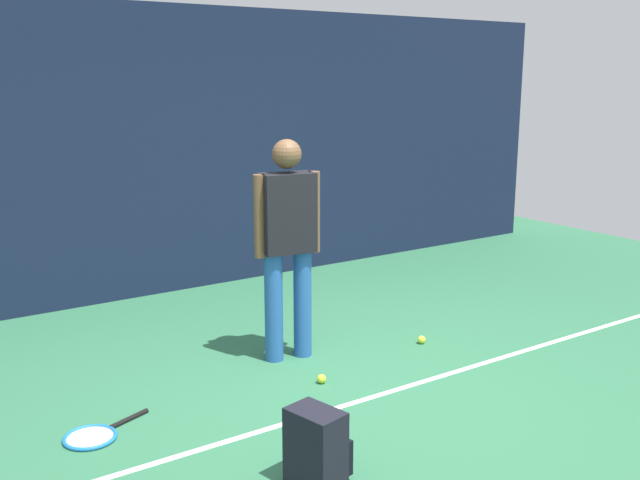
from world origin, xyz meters
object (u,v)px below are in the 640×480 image
backpack (318,449)px  tennis_ball_near_player (322,379)px  tennis_ball_by_fence (422,340)px  tennis_racket (94,435)px  tennis_player (288,237)px

backpack → tennis_ball_near_player: (0.77, 1.10, -0.18)m
backpack → tennis_ball_by_fence: bearing=-68.1°
backpack → tennis_ball_near_player: bearing=-47.5°
tennis_racket → tennis_ball_by_fence: size_ratio=9.63×
backpack → tennis_ball_near_player: backpack is taller
backpack → tennis_ball_by_fence: 2.31m
tennis_ball_near_player → tennis_ball_by_fence: size_ratio=1.00×
tennis_player → tennis_racket: 1.97m
tennis_player → tennis_racket: bearing=24.3°
tennis_player → backpack: bearing=72.5°
backpack → tennis_ball_near_player: size_ratio=6.67×
backpack → tennis_ball_by_fence: backpack is taller
tennis_player → tennis_ball_near_player: (-0.07, -0.56, -0.93)m
tennis_racket → tennis_ball_by_fence: bearing=161.5°
tennis_racket → tennis_ball_by_fence: tennis_ball_by_fence is taller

